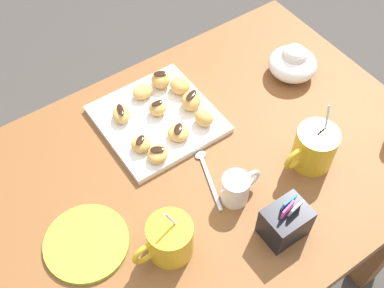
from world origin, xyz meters
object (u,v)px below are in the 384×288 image
(pastry_plate_square, at_px, (158,119))
(beignet_7, at_px, (157,108))
(coffee_mug_mustard_left, at_px, (314,147))
(beignet_8, at_px, (158,154))
(dining_table, at_px, (208,191))
(beignet_3, at_px, (180,85))
(ice_cream_bowl, at_px, (293,62))
(beignet_6, at_px, (178,133))
(beignet_1, at_px, (141,144))
(beignet_0, at_px, (143,92))
(beignet_5, at_px, (121,114))
(coffee_mug_mustard_right, at_px, (169,239))
(beignet_4, at_px, (204,118))
(sugar_caddy, at_px, (285,222))
(cream_pitcher_white, at_px, (236,188))
(beignet_9, at_px, (191,101))
(saucer_lime_left, at_px, (87,243))
(beignet_2, at_px, (161,79))

(pastry_plate_square, height_order, beignet_7, beignet_7)
(coffee_mug_mustard_left, height_order, beignet_8, coffee_mug_mustard_left)
(dining_table, xyz_separation_m, beignet_3, (-0.06, -0.21, 0.17))
(coffee_mug_mustard_left, xyz_separation_m, ice_cream_bowl, (-0.15, -0.24, -0.01))
(pastry_plate_square, relative_size, beignet_8, 4.92)
(beignet_7, height_order, beignet_8, beignet_7)
(dining_table, relative_size, beignet_3, 19.25)
(beignet_6, bearing_deg, beignet_7, -89.37)
(ice_cream_bowl, distance_m, beignet_1, 0.46)
(beignet_0, xyz_separation_m, beignet_8, (0.07, 0.18, -0.00))
(coffee_mug_mustard_left, xyz_separation_m, beignet_5, (0.29, -0.34, -0.02))
(coffee_mug_mustard_right, bearing_deg, beignet_0, -113.81)
(beignet_0, distance_m, beignet_4, 0.17)
(beignet_4, bearing_deg, dining_table, 62.05)
(sugar_caddy, height_order, ice_cream_bowl, sugar_caddy)
(beignet_3, bearing_deg, sugar_caddy, 84.84)
(beignet_0, bearing_deg, pastry_plate_square, 84.31)
(cream_pitcher_white, relative_size, beignet_9, 1.89)
(cream_pitcher_white, distance_m, beignet_3, 0.32)
(beignet_4, bearing_deg, beignet_8, 8.95)
(coffee_mug_mustard_right, distance_m, beignet_0, 0.41)
(beignet_3, bearing_deg, beignet_5, -1.64)
(cream_pitcher_white, height_order, saucer_lime_left, cream_pitcher_white)
(beignet_4, relative_size, beignet_5, 0.86)
(beignet_4, height_order, beignet_8, beignet_4)
(sugar_caddy, distance_m, beignet_1, 0.36)
(coffee_mug_mustard_right, relative_size, beignet_8, 2.58)
(sugar_caddy, xyz_separation_m, beignet_1, (0.13, -0.34, -0.01))
(cream_pitcher_white, relative_size, saucer_lime_left, 0.60)
(cream_pitcher_white, xyz_separation_m, ice_cream_bowl, (-0.35, -0.21, 0.00))
(beignet_1, relative_size, beignet_7, 1.07)
(beignet_2, bearing_deg, dining_table, 83.21)
(ice_cream_bowl, height_order, beignet_2, ice_cream_bowl)
(coffee_mug_mustard_left, bearing_deg, beignet_6, -45.69)
(beignet_3, height_order, beignet_4, same)
(beignet_9, bearing_deg, beignet_6, 37.93)
(beignet_4, bearing_deg, beignet_0, -65.09)
(saucer_lime_left, relative_size, beignet_9, 3.14)
(saucer_lime_left, xyz_separation_m, beignet_8, (-0.23, -0.09, 0.03))
(sugar_caddy, height_order, beignet_0, sugar_caddy)
(dining_table, distance_m, beignet_0, 0.30)
(beignet_4, bearing_deg, ice_cream_bowl, -176.67)
(beignet_1, relative_size, beignet_3, 0.84)
(beignet_1, bearing_deg, beignet_7, -142.01)
(coffee_mug_mustard_right, xyz_separation_m, beignet_3, (-0.25, -0.34, -0.01))
(coffee_mug_mustard_left, height_order, beignet_1, coffee_mug_mustard_left)
(beignet_6, bearing_deg, beignet_5, -56.96)
(beignet_8, bearing_deg, saucer_lime_left, 21.48)
(beignet_3, bearing_deg, coffee_mug_mustard_left, 110.85)
(coffee_mug_mustard_right, xyz_separation_m, beignet_0, (-0.17, -0.38, -0.02))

